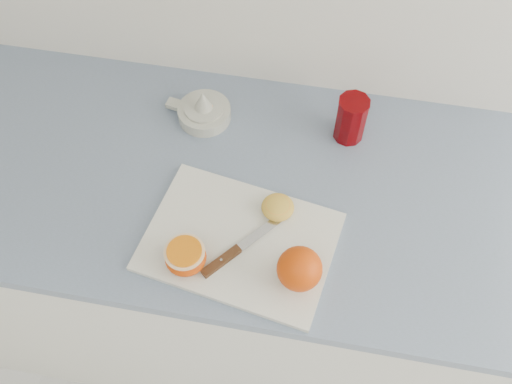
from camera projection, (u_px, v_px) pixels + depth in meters
counter at (255, 269)px, 1.60m from camera, size 2.53×0.64×0.89m
cutting_board at (240, 241)px, 1.15m from camera, size 0.41×0.32×0.01m
whole_orange at (300, 269)px, 1.06m from camera, size 0.09×0.09×0.09m
half_orange at (185, 257)px, 1.09m from camera, size 0.08×0.08×0.05m
squeezed_shell at (278, 207)px, 1.17m from camera, size 0.07×0.07×0.03m
paring_knife at (229, 256)px, 1.11m from camera, size 0.14×0.17×0.01m
citrus_juicer at (204, 111)px, 1.31m from camera, size 0.16×0.12×0.08m
red_tumbler at (351, 120)px, 1.26m from camera, size 0.07×0.07×0.11m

